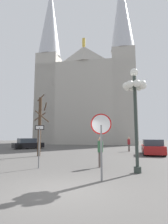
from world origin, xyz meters
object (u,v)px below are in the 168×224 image
Objects in this scene: parked_car_near_black at (28,144)px; stop_sign at (101,132)px; bare_tree at (40,125)px; parked_car_far_red at (153,147)px; cathedral at (87,93)px; one_way_arrow_sign at (39,141)px; pedestrian_walking at (129,143)px; street_lamp at (135,96)px; pedestrian_standing at (100,149)px.

stop_sign is at bearing -62.49° from parked_car_near_black.
bare_tree is 1.26× the size of parked_car_far_red.
stop_sign is (1.26, -33.43, -9.66)m from cathedral.
one_way_arrow_sign is at bearing -68.72° from parked_car_near_black.
pedestrian_walking is at bearing -16.67° from parked_car_near_black.
stop_sign is 4.33m from one_way_arrow_sign.
one_way_arrow_sign is at bearing -93.91° from cathedral.
cathedral is 20.81m from parked_car_near_black.
cathedral is 8.44× the size of parked_car_far_red.
bare_tree reaches higher than stop_sign.
parked_car_far_red is at bearing 9.25° from bare_tree.
street_lamp is 9.86m from bare_tree.
street_lamp is at bearing -84.41° from cathedral.
pedestrian_walking is at bearing 80.14° from street_lamp.
pedestrian_standing is at bearing -87.39° from cathedral.
one_way_arrow_sign is (-2.10, -30.73, -10.12)m from cathedral.
stop_sign is at bearing -92.20° from pedestrian_standing.
cathedral is 23.74× the size of pedestrian_walking.
stop_sign is 0.51× the size of street_lamp.
cathedral is 26.43m from parked_car_far_red.
pedestrian_walking is (5.20, -19.77, -10.64)m from cathedral.
parked_car_near_black is at bearing 111.28° from one_way_arrow_sign.
parked_car_near_black is at bearing 153.70° from parked_car_far_red.
street_lamp is at bearing -45.44° from bare_tree.
cathedral is 13.86× the size of stop_sign.
parked_car_near_black is (-9.15, 17.58, -1.28)m from stop_sign.
cathedral is at bearing 81.37° from bare_tree.
bare_tree reaches higher than one_way_arrow_sign.
cathedral is 32.07m from pedestrian_standing.
one_way_arrow_sign reaches higher than pedestrian_walking.
stop_sign is 14.25m from pedestrian_walking.
stop_sign is 3.31m from pedestrian_standing.
stop_sign is 1.14× the size of one_way_arrow_sign.
pedestrian_standing is (-5.39, -7.15, 0.36)m from parked_car_far_red.
pedestrian_standing is (3.48, 0.48, -0.44)m from one_way_arrow_sign.
pedestrian_walking reaches higher than parked_car_near_black.
street_lamp is at bearing -112.83° from parked_car_far_red.
bare_tree reaches higher than pedestrian_standing.
bare_tree reaches higher than parked_car_near_black.
street_lamp reaches higher than stop_sign.
pedestrian_walking is 0.93× the size of pedestrian_standing.
cathedral is at bearing 106.34° from parked_car_far_red.
pedestrian_walking is (-1.57, 3.33, 0.28)m from parked_car_far_red.
parked_car_far_red is 2.62× the size of pedestrian_standing.
stop_sign reaches higher than parked_car_near_black.
cathedral is 34.82m from stop_sign.
pedestrian_standing reaches higher than parked_car_far_red.
parked_car_far_red is at bearing -26.30° from parked_car_near_black.
one_way_arrow_sign is at bearing 141.23° from stop_sign.
pedestrian_standing is at bearing -127.04° from parked_car_far_red.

